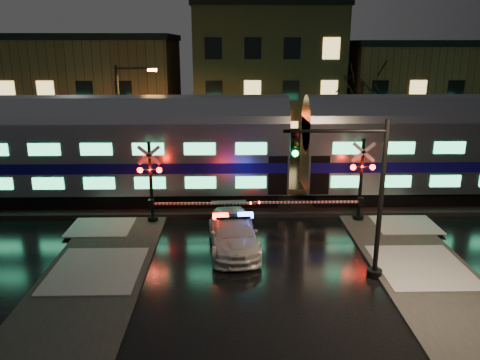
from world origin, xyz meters
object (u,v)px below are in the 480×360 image
at_px(police_car, 233,233).
at_px(traffic_light, 355,197).
at_px(crossing_signal_left, 158,191).
at_px(crossing_signal_right, 354,188).
at_px(streetlight, 124,118).

bearing_deg(police_car, traffic_light, -36.89).
height_order(police_car, crossing_signal_left, crossing_signal_left).
distance_m(police_car, crossing_signal_left, 4.90).
xyz_separation_m(crossing_signal_right, streetlight, (-12.74, 6.69, 2.55)).
relative_size(crossing_signal_right, crossing_signal_left, 1.03).
height_order(police_car, streetlight, streetlight).
relative_size(police_car, traffic_light, 0.84).
relative_size(crossing_signal_right, streetlight, 0.81).
relative_size(police_car, crossing_signal_left, 0.88).
height_order(traffic_light, streetlight, streetlight).
xyz_separation_m(crossing_signal_right, traffic_light, (-1.56, -5.91, 1.50)).
bearing_deg(crossing_signal_right, police_car, -153.16).
bearing_deg(traffic_light, police_car, 140.16).
bearing_deg(crossing_signal_left, traffic_light, -35.73).
xyz_separation_m(police_car, crossing_signal_right, (6.07, 3.07, 1.04)).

